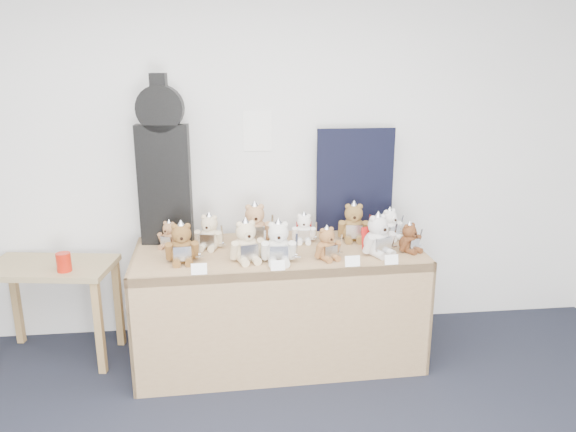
{
  "coord_description": "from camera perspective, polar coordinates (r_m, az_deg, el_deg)",
  "views": [
    {
      "loc": [
        0.02,
        -1.66,
        2.11
      ],
      "look_at": [
        0.42,
        1.88,
        1.09
      ],
      "focal_mm": 35.0,
      "sensor_mm": 36.0,
      "label": 1
    }
  ],
  "objects": [
    {
      "name": "guitar_case",
      "position": [
        3.96,
        -12.54,
        5.26
      ],
      "size": [
        0.37,
        0.14,
        1.18
      ],
      "rotation": [
        0.0,
        0.0,
        -0.09
      ],
      "color": "black",
      "rests_on": "display_table"
    },
    {
      "name": "teddy_back_end",
      "position": [
        4.14,
        10.29,
        -0.92
      ],
      "size": [
        0.21,
        0.2,
        0.25
      ],
      "rotation": [
        0.0,
        0.0,
        0.5
      ],
      "color": "white",
      "rests_on": "display_table"
    },
    {
      "name": "teddy_front_far_right",
      "position": [
        3.79,
        9.12,
        -2.06
      ],
      "size": [
        0.26,
        0.25,
        0.31
      ],
      "rotation": [
        0.0,
        0.0,
        0.4
      ],
      "color": "silver",
      "rests_on": "display_table"
    },
    {
      "name": "teddy_back_far_left",
      "position": [
        3.98,
        -11.97,
        -1.95
      ],
      "size": [
        0.17,
        0.17,
        0.21
      ],
      "rotation": [
        0.0,
        0.0,
        -0.49
      ],
      "color": "#9F704A",
      "rests_on": "display_table"
    },
    {
      "name": "teddy_back_left",
      "position": [
        3.91,
        -7.98,
        -1.71
      ],
      "size": [
        0.22,
        0.2,
        0.27
      ],
      "rotation": [
        0.0,
        0.0,
        -0.27
      ],
      "color": "beige",
      "rests_on": "display_table"
    },
    {
      "name": "side_table",
      "position": [
        4.28,
        -22.9,
        -6.12
      ],
      "size": [
        0.92,
        0.6,
        0.71
      ],
      "rotation": [
        0.0,
        0.0,
        -0.15
      ],
      "color": "#937C4F",
      "rests_on": "floor"
    },
    {
      "name": "entry_card_d",
      "position": [
        3.65,
        10.47,
        -4.38
      ],
      "size": [
        0.09,
        0.02,
        0.06
      ],
      "primitive_type": "cube",
      "rotation": [
        -0.24,
        0.0,
        0.03
      ],
      "color": "white",
      "rests_on": "display_table"
    },
    {
      "name": "teddy_back_right",
      "position": [
        4.06,
        6.67,
        -0.76
      ],
      "size": [
        0.25,
        0.22,
        0.31
      ],
      "rotation": [
        0.0,
        0.0,
        -0.13
      ],
      "color": "brown",
      "rests_on": "display_table"
    },
    {
      "name": "teddy_front_far_left",
      "position": [
        3.67,
        -10.72,
        -2.87
      ],
      "size": [
        0.24,
        0.2,
        0.3
      ],
      "rotation": [
        0.0,
        0.0,
        0.08
      ],
      "color": "brown",
      "rests_on": "display_table"
    },
    {
      "name": "teddy_back_centre_left",
      "position": [
        3.98,
        -3.36,
        -0.94
      ],
      "size": [
        0.27,
        0.22,
        0.32
      ],
      "rotation": [
        0.0,
        0.0,
        0.05
      ],
      "color": "tan",
      "rests_on": "display_table"
    },
    {
      "name": "room_shell",
      "position": [
        4.2,
        -3.13,
        8.63
      ],
      "size": [
        6.0,
        6.0,
        6.0
      ],
      "color": "silver",
      "rests_on": "floor"
    },
    {
      "name": "display_table",
      "position": [
        3.86,
        -0.85,
        -6.24
      ],
      "size": [
        1.99,
        0.87,
        0.82
      ],
      "rotation": [
        0.0,
        0.0,
        0.03
      ],
      "color": "#926E4A",
      "rests_on": "floor"
    },
    {
      "name": "entry_card_c",
      "position": [
        3.57,
        6.57,
        -4.58
      ],
      "size": [
        0.1,
        0.02,
        0.07
      ],
      "primitive_type": "cube",
      "rotation": [
        -0.24,
        0.0,
        0.03
      ],
      "color": "white",
      "rests_on": "display_table"
    },
    {
      "name": "red_cup",
      "position": [
        4.05,
        -21.82,
        -4.37
      ],
      "size": [
        0.1,
        0.1,
        0.13
      ],
      "primitive_type": "cylinder",
      "color": "red",
      "rests_on": "side_table"
    },
    {
      "name": "teddy_front_centre",
      "position": [
        3.6,
        -0.97,
        -2.86
      ],
      "size": [
        0.25,
        0.21,
        0.31
      ],
      "rotation": [
        0.0,
        0.0,
        -0.04
      ],
      "color": "silver",
      "rests_on": "display_table"
    },
    {
      "name": "teddy_front_left",
      "position": [
        3.64,
        -4.26,
        -2.72
      ],
      "size": [
        0.26,
        0.23,
        0.31
      ],
      "rotation": [
        0.0,
        0.0,
        0.25
      ],
      "color": "beige",
      "rests_on": "display_table"
    },
    {
      "name": "teddy_back_centre_right",
      "position": [
        4.01,
        1.63,
        -1.34
      ],
      "size": [
        0.19,
        0.17,
        0.24
      ],
      "rotation": [
        0.0,
        0.0,
        -0.14
      ],
      "color": "white",
      "rests_on": "display_table"
    },
    {
      "name": "teddy_front_end",
      "position": [
        3.9,
        12.24,
        -2.27
      ],
      "size": [
        0.19,
        0.18,
        0.23
      ],
      "rotation": [
        0.0,
        0.0,
        0.54
      ],
      "color": "brown",
      "rests_on": "display_table"
    },
    {
      "name": "navy_board",
      "position": [
        4.24,
        6.82,
        3.63
      ],
      "size": [
        0.58,
        0.02,
        0.78
      ],
      "primitive_type": "cube",
      "rotation": [
        0.0,
        0.0,
        -0.0
      ],
      "color": "black",
      "rests_on": "display_table"
    },
    {
      "name": "entry_card_b",
      "position": [
        3.49,
        -1.04,
        -5.04
      ],
      "size": [
        0.09,
        0.02,
        0.06
      ],
      "primitive_type": "cube",
      "rotation": [
        -0.24,
        0.0,
        0.03
      ],
      "color": "white",
      "rests_on": "display_table"
    },
    {
      "name": "entry_card_a",
      "position": [
        3.47,
        -9.02,
        -5.34
      ],
      "size": [
        0.1,
        0.02,
        0.07
      ],
      "primitive_type": "cube",
      "rotation": [
        -0.24,
        0.0,
        0.03
      ],
      "color": "white",
      "rests_on": "display_table"
    },
    {
      "name": "teddy_front_right",
      "position": [
        3.68,
        3.99,
        -2.91
      ],
      "size": [
        0.2,
        0.19,
        0.24
      ],
      "rotation": [
        0.0,
        0.0,
        0.37
      ],
      "color": "#8F5E36",
      "rests_on": "display_table"
    }
  ]
}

